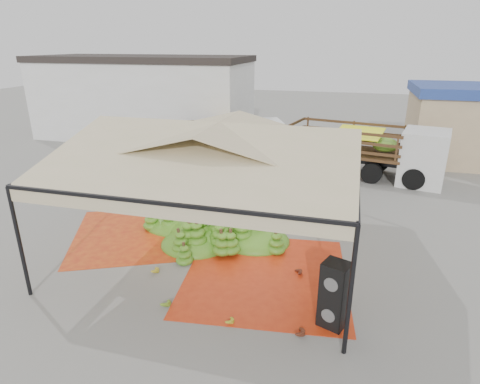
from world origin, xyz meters
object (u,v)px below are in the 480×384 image
(vendor, at_px, (303,182))
(truck_left, at_px, (230,136))
(banana_heap, at_px, (216,217))
(speaker_stack, at_px, (335,295))
(truck_right, at_px, (372,146))

(vendor, bearing_deg, truck_left, -69.17)
(banana_heap, relative_size, speaker_stack, 3.43)
(truck_left, height_order, truck_right, truck_right)
(speaker_stack, distance_m, truck_left, 14.60)
(banana_heap, distance_m, truck_left, 9.55)
(banana_heap, relative_size, vendor, 3.50)
(banana_heap, bearing_deg, truck_right, 56.95)
(banana_heap, height_order, truck_right, truck_right)
(speaker_stack, bearing_deg, vendor, 123.57)
(speaker_stack, distance_m, vendor, 7.89)
(speaker_stack, bearing_deg, banana_heap, 158.51)
(vendor, relative_size, truck_left, 0.25)
(truck_left, bearing_deg, speaker_stack, -86.53)
(banana_heap, relative_size, truck_left, 0.86)
(speaker_stack, xyz_separation_m, vendor, (-1.64, 7.72, -0.02))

